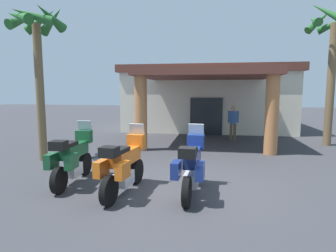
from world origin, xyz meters
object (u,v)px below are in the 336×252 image
motorcycle_blue (192,166)px  palm_tree_near_portico (333,40)px  motel_building (207,97)px  pedestrian (233,120)px  motorcycle_orange (124,165)px  palm_tree_roadside (37,40)px  motorcycle_green (72,158)px

motorcycle_blue → palm_tree_near_portico: (5.29, 7.43, 3.98)m
motel_building → palm_tree_near_portico: size_ratio=1.92×
motorcycle_blue → pedestrian: pedestrian is taller
motorcycle_orange → palm_tree_roadside: bearing=61.7°
motorcycle_green → pedestrian: (4.31, 7.69, 0.31)m
motorcycle_green → palm_tree_roadside: bearing=43.4°
motel_building → pedestrian: 5.05m
motorcycle_blue → palm_tree_near_portico: size_ratio=0.35×
motorcycle_green → motel_building: bearing=-17.6°
pedestrian → palm_tree_roadside: (-6.74, -5.54, 3.18)m
pedestrian → palm_tree_near_portico: palm_tree_near_portico is taller
motorcycle_orange → pedestrian: 8.56m
motel_building → pedestrian: (1.60, -4.67, -1.05)m
motorcycle_orange → palm_tree_roadside: (-4.03, 2.57, 3.49)m
motel_building → motorcycle_orange: (-1.11, -12.78, -1.36)m
motorcycle_orange → palm_tree_near_portico: 11.07m
motel_building → motorcycle_green: motel_building is taller
motorcycle_orange → palm_tree_near_portico: palm_tree_near_portico is taller
motorcycle_blue → palm_tree_roadside: size_ratio=0.40×
motorcycle_orange → motorcycle_blue: (1.60, 0.27, 0.00)m
palm_tree_near_portico → palm_tree_roadside: palm_tree_near_portico is taller
motel_building → motorcycle_orange: 12.90m
motel_building → motorcycle_blue: 12.60m
pedestrian → palm_tree_near_portico: size_ratio=0.27×
motel_building → motorcycle_orange: motel_building is taller
motorcycle_green → pedestrian: bearing=-34.5°
motorcycle_blue → motel_building: bearing=2.8°
motorcycle_orange → motorcycle_blue: size_ratio=1.00×
palm_tree_roadside → motel_building: bearing=63.3°
motorcycle_blue → palm_tree_near_portico: 9.95m
pedestrian → motorcycle_green: bearing=151.2°
palm_tree_near_portico → palm_tree_roadside: (-10.91, -5.13, -0.49)m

